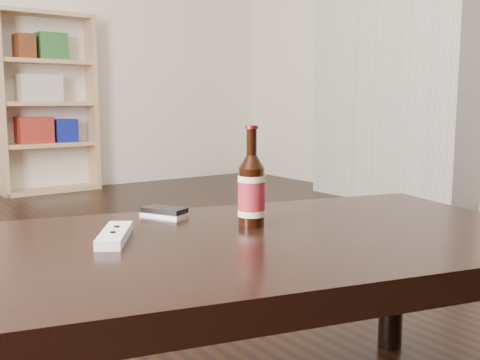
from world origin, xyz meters
TOP-DOWN VIEW (x-y plane):
  - floor at (0.00, 0.00)m, footprint 5.00×6.00m
  - bookshelf at (0.53, 2.99)m, footprint 0.73×0.36m
  - coffee_table at (-0.02, -0.49)m, footprint 1.25×0.91m
  - beer_bottle at (-0.01, -0.40)m, footprint 0.06×0.06m
  - phone at (-0.11, -0.19)m, footprint 0.10×0.12m
  - remote at (-0.30, -0.35)m, footprint 0.13×0.17m

SIDE VIEW (x-z plane):
  - floor at x=0.00m, z-range -0.01..0.00m
  - coffee_table at x=-0.02m, z-range 0.16..0.58m
  - phone at x=-0.11m, z-range 0.42..0.44m
  - remote at x=-0.30m, z-range 0.42..0.44m
  - beer_bottle at x=-0.01m, z-range 0.39..0.60m
  - bookshelf at x=0.53m, z-range 0.03..1.35m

